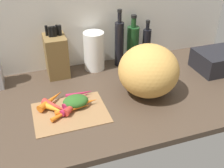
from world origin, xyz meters
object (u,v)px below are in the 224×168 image
(carrot_3, at_px, (51,100))
(carrot_7, at_px, (74,102))
(carrot_1, at_px, (84,103))
(bottle_1, at_px, (133,43))
(carrot_5, at_px, (75,104))
(carrot_8, at_px, (67,111))
(winter_squash, at_px, (149,71))
(cutting_board, at_px, (70,112))
(carrot_6, at_px, (74,105))
(carrot_10, at_px, (80,94))
(carrot_0, at_px, (55,109))
(carrot_9, at_px, (55,106))
(knife_block, at_px, (56,55))
(dish_rack, at_px, (220,60))
(carrot_2, at_px, (73,109))
(paper_towel_roll, at_px, (94,51))
(bottle_0, at_px, (119,43))
(bottle_2, at_px, (146,44))
(carrot_4, at_px, (77,100))

(carrot_3, relative_size, carrot_7, 1.26)
(carrot_1, height_order, bottle_1, bottle_1)
(carrot_5, height_order, carrot_8, carrot_5)
(winter_squash, bearing_deg, cutting_board, -174.40)
(carrot_6, bearing_deg, carrot_10, 60.59)
(carrot_0, xyz_separation_m, carrot_8, (0.05, -0.03, -0.01))
(carrot_9, xyz_separation_m, knife_block, (0.07, 0.34, 0.09))
(carrot_6, xyz_separation_m, carrot_7, (0.01, 0.03, -0.01))
(carrot_5, distance_m, carrot_7, 0.02)
(carrot_8, height_order, bottle_1, bottle_1)
(cutting_board, bearing_deg, dish_rack, 8.60)
(carrot_2, bearing_deg, carrot_10, 62.42)
(carrot_2, xyz_separation_m, paper_towel_roll, (0.21, 0.39, 0.09))
(carrot_1, relative_size, carrot_7, 1.00)
(cutting_board, distance_m, winter_squash, 0.43)
(carrot_10, bearing_deg, carrot_1, -90.82)
(carrot_5, xyz_separation_m, winter_squash, (0.38, 0.01, 0.10))
(carrot_10, relative_size, paper_towel_roll, 0.64)
(cutting_board, bearing_deg, knife_block, 88.70)
(carrot_2, height_order, bottle_1, bottle_1)
(carrot_0, distance_m, carrot_7, 0.10)
(carrot_1, relative_size, bottle_0, 0.39)
(paper_towel_roll, bearing_deg, winter_squash, -62.25)
(carrot_7, bearing_deg, dish_rack, 5.64)
(cutting_board, distance_m, bottle_2, 0.69)
(carrot_2, height_order, dish_rack, dish_rack)
(carrot_7, bearing_deg, carrot_1, -34.45)
(paper_towel_roll, bearing_deg, carrot_9, -129.87)
(carrot_9, height_order, dish_rack, dish_rack)
(carrot_2, xyz_separation_m, bottle_0, (0.36, 0.38, 0.12))
(cutting_board, relative_size, paper_towel_roll, 1.50)
(carrot_5, xyz_separation_m, carrot_8, (-0.04, -0.04, -0.01))
(carrot_8, xyz_separation_m, bottle_0, (0.39, 0.39, 0.12))
(carrot_1, height_order, carrot_6, carrot_1)
(winter_squash, bearing_deg, carrot_2, -173.96)
(carrot_9, relative_size, bottle_0, 0.42)
(carrot_7, bearing_deg, cutting_board, -120.45)
(carrot_3, height_order, knife_block, knife_block)
(bottle_0, bearing_deg, carrot_9, -142.40)
(carrot_0, distance_m, bottle_2, 0.73)
(carrot_2, bearing_deg, carrot_4, 61.42)
(bottle_1, bearing_deg, carrot_4, -141.03)
(carrot_3, height_order, carrot_6, carrot_3)
(carrot_1, distance_m, winter_squash, 0.35)
(carrot_9, bearing_deg, carrot_6, -13.90)
(carrot_5, bearing_deg, carrot_1, -7.98)
(carrot_5, bearing_deg, paper_towel_roll, 60.98)
(paper_towel_roll, bearing_deg, carrot_2, -118.79)
(carrot_2, distance_m, carrot_8, 0.03)
(bottle_0, height_order, bottle_1, bottle_0)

